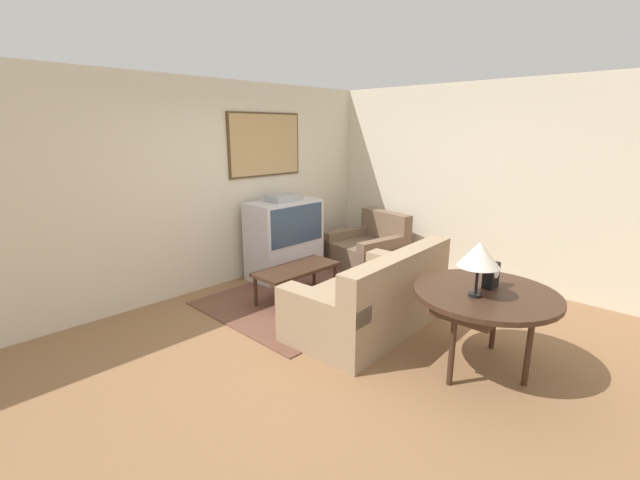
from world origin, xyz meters
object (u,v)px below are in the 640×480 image
object	(u,v)px
coffee_table	(297,271)
mantel_clock	(491,275)
couch	(372,301)
tv	(284,238)
table_lamp	(479,255)
armchair	(369,249)
console_table	(486,298)

from	to	relation	value
coffee_table	mantel_clock	world-z (taller)	mantel_clock
couch	coffee_table	xyz separation A→B (m)	(-0.03, 1.15, 0.07)
tv	table_lamp	bearing A→B (deg)	-101.21
table_lamp	mantel_clock	size ratio (longest dim) A/B	2.11
coffee_table	table_lamp	distance (m)	2.42
tv	mantel_clock	world-z (taller)	tv
table_lamp	mantel_clock	world-z (taller)	table_lamp
armchair	couch	bearing A→B (deg)	-41.70
armchair	coffee_table	xyz separation A→B (m)	(-1.72, -0.20, 0.11)
couch	tv	bearing A→B (deg)	-107.28
tv	coffee_table	bearing A→B (deg)	-122.30
coffee_table	table_lamp	size ratio (longest dim) A/B	2.33
couch	armchair	distance (m)	2.16
console_table	mantel_clock	bearing A→B (deg)	10.57
tv	mantel_clock	distance (m)	3.14
armchair	table_lamp	xyz separation A→B (m)	(-1.83, -2.51, 0.83)
console_table	table_lamp	size ratio (longest dim) A/B	2.59
armchair	mantel_clock	world-z (taller)	mantel_clock
couch	table_lamp	xyz separation A→B (m)	(-0.14, -1.16, 0.78)
coffee_table	armchair	bearing A→B (deg)	6.60
tv	console_table	world-z (taller)	tv
armchair	console_table	bearing A→B (deg)	-23.57
tv	console_table	xyz separation A→B (m)	(-0.45, -3.13, 0.10)
tv	couch	xyz separation A→B (m)	(-0.47, -1.94, -0.26)
table_lamp	mantel_clock	bearing A→B (deg)	-0.23
console_table	mantel_clock	xyz separation A→B (m)	(0.12, 0.02, 0.17)
tv	armchair	distance (m)	1.39
couch	coffee_table	bearing A→B (deg)	-92.21
tv	table_lamp	size ratio (longest dim) A/B	2.53
tv	armchair	xyz separation A→B (m)	(1.22, -0.59, -0.30)
armchair	mantel_clock	distance (m)	3.00
armchair	console_table	world-z (taller)	armchair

